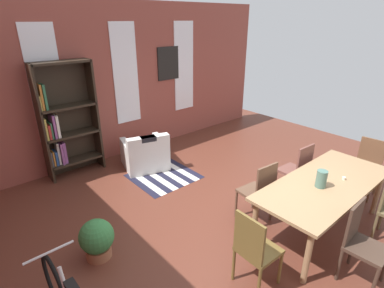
{
  "coord_description": "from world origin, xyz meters",
  "views": [
    {
      "loc": [
        -3.0,
        -2.12,
        2.77
      ],
      "look_at": [
        -0.07,
        1.27,
        0.87
      ],
      "focal_mm": 27.95,
      "sensor_mm": 36.0,
      "label": 1
    }
  ],
  "objects_px": {
    "dining_chair_head_left": "(255,248)",
    "dining_chair_head_right": "(367,166)",
    "potted_plant_by_shelf": "(97,239)",
    "dining_table": "(325,187)",
    "dining_chair_far_left": "(259,190)",
    "dining_chair_far_right": "(297,169)",
    "vase_on_table": "(321,179)",
    "bookshelf_tall": "(65,122)",
    "armchair_white": "(145,154)",
    "dining_chair_near_left": "(361,241)"
  },
  "relations": [
    {
      "from": "dining_chair_head_left",
      "to": "dining_chair_head_right",
      "type": "xyz_separation_m",
      "value": [
        2.95,
        0.0,
        0.0
      ]
    },
    {
      "from": "potted_plant_by_shelf",
      "to": "dining_table",
      "type": "bearing_deg",
      "value": -30.56
    },
    {
      "from": "dining_chair_far_left",
      "to": "dining_chair_head_left",
      "type": "relative_size",
      "value": 1.0
    },
    {
      "from": "dining_chair_far_right",
      "to": "dining_chair_far_left",
      "type": "relative_size",
      "value": 1.0
    },
    {
      "from": "dining_chair_head_left",
      "to": "vase_on_table",
      "type": "bearing_deg",
      "value": -0.1
    },
    {
      "from": "bookshelf_tall",
      "to": "dining_table",
      "type": "bearing_deg",
      "value": -62.96
    },
    {
      "from": "dining_table",
      "to": "vase_on_table",
      "type": "distance_m",
      "value": 0.26
    },
    {
      "from": "dining_table",
      "to": "dining_chair_head_right",
      "type": "distance_m",
      "value": 1.48
    },
    {
      "from": "dining_chair_head_left",
      "to": "armchair_white",
      "type": "distance_m",
      "value": 3.3
    },
    {
      "from": "armchair_white",
      "to": "potted_plant_by_shelf",
      "type": "height_order",
      "value": "armchair_white"
    },
    {
      "from": "dining_table",
      "to": "vase_on_table",
      "type": "bearing_deg",
      "value": 180.0
    },
    {
      "from": "bookshelf_tall",
      "to": "potted_plant_by_shelf",
      "type": "height_order",
      "value": "bookshelf_tall"
    },
    {
      "from": "dining_chair_near_left",
      "to": "vase_on_table",
      "type": "bearing_deg",
      "value": 64.6
    },
    {
      "from": "dining_chair_near_left",
      "to": "armchair_white",
      "type": "xyz_separation_m",
      "value": [
        -0.3,
        3.91,
        -0.23
      ]
    },
    {
      "from": "dining_chair_head_left",
      "to": "potted_plant_by_shelf",
      "type": "height_order",
      "value": "dining_chair_head_left"
    },
    {
      "from": "dining_chair_head_right",
      "to": "bookshelf_tall",
      "type": "height_order",
      "value": "bookshelf_tall"
    },
    {
      "from": "dining_chair_head_left",
      "to": "dining_chair_near_left",
      "type": "distance_m",
      "value": 1.2
    },
    {
      "from": "dining_table",
      "to": "bookshelf_tall",
      "type": "distance_m",
      "value": 4.42
    },
    {
      "from": "armchair_white",
      "to": "potted_plant_by_shelf",
      "type": "relative_size",
      "value": 1.89
    },
    {
      "from": "dining_chair_far_left",
      "to": "dining_chair_head_right",
      "type": "relative_size",
      "value": 1.0
    },
    {
      "from": "vase_on_table",
      "to": "armchair_white",
      "type": "distance_m",
      "value": 3.33
    },
    {
      "from": "dining_table",
      "to": "armchair_white",
      "type": "xyz_separation_m",
      "value": [
        -0.8,
        3.22,
        -0.4
      ]
    },
    {
      "from": "vase_on_table",
      "to": "bookshelf_tall",
      "type": "relative_size",
      "value": 0.11
    },
    {
      "from": "dining_table",
      "to": "dining_chair_head_left",
      "type": "xyz_separation_m",
      "value": [
        -1.47,
        0.0,
        -0.17
      ]
    },
    {
      "from": "dining_chair_far_right",
      "to": "dining_chair_head_left",
      "type": "xyz_separation_m",
      "value": [
        -1.96,
        -0.69,
        0.0
      ]
    },
    {
      "from": "dining_table",
      "to": "dining_chair_far_left",
      "type": "distance_m",
      "value": 0.87
    },
    {
      "from": "dining_chair_head_right",
      "to": "potted_plant_by_shelf",
      "type": "distance_m",
      "value": 4.33
    },
    {
      "from": "bookshelf_tall",
      "to": "armchair_white",
      "type": "height_order",
      "value": "bookshelf_tall"
    },
    {
      "from": "dining_chair_head_right",
      "to": "dining_chair_far_left",
      "type": "bearing_deg",
      "value": 160.9
    },
    {
      "from": "dining_chair_head_left",
      "to": "bookshelf_tall",
      "type": "bearing_deg",
      "value": 97.68
    },
    {
      "from": "dining_chair_far_right",
      "to": "dining_chair_near_left",
      "type": "distance_m",
      "value": 1.7
    },
    {
      "from": "dining_chair_head_right",
      "to": "dining_chair_near_left",
      "type": "xyz_separation_m",
      "value": [
        -1.97,
        -0.7,
        0.0
      ]
    },
    {
      "from": "dining_chair_near_left",
      "to": "dining_chair_head_right",
      "type": "bearing_deg",
      "value": 19.44
    },
    {
      "from": "dining_chair_head_left",
      "to": "armchair_white",
      "type": "bearing_deg",
      "value": 78.17
    },
    {
      "from": "dining_chair_near_left",
      "to": "potted_plant_by_shelf",
      "type": "height_order",
      "value": "dining_chair_near_left"
    },
    {
      "from": "dining_chair_far_left",
      "to": "dining_chair_head_right",
      "type": "distance_m",
      "value": 2.09
    },
    {
      "from": "dining_chair_near_left",
      "to": "armchair_white",
      "type": "bearing_deg",
      "value": 94.41
    },
    {
      "from": "dining_table",
      "to": "vase_on_table",
      "type": "height_order",
      "value": "vase_on_table"
    },
    {
      "from": "vase_on_table",
      "to": "bookshelf_tall",
      "type": "distance_m",
      "value": 4.33
    },
    {
      "from": "dining_chair_head_right",
      "to": "dining_chair_near_left",
      "type": "relative_size",
      "value": 1.0
    },
    {
      "from": "dining_chair_head_right",
      "to": "dining_chair_far_right",
      "type": "bearing_deg",
      "value": 145.19
    },
    {
      "from": "dining_chair_head_right",
      "to": "bookshelf_tall",
      "type": "bearing_deg",
      "value": 131.59
    },
    {
      "from": "dining_chair_far_left",
      "to": "potted_plant_by_shelf",
      "type": "bearing_deg",
      "value": 158.15
    },
    {
      "from": "dining_chair_head_left",
      "to": "dining_chair_far_right",
      "type": "bearing_deg",
      "value": 19.29
    },
    {
      "from": "dining_table",
      "to": "bookshelf_tall",
      "type": "relative_size",
      "value": 1.05
    },
    {
      "from": "dining_chair_far_left",
      "to": "dining_chair_head_left",
      "type": "height_order",
      "value": "same"
    },
    {
      "from": "dining_table",
      "to": "dining_chair_far_left",
      "type": "height_order",
      "value": "dining_chair_far_left"
    },
    {
      "from": "dining_chair_far_left",
      "to": "bookshelf_tall",
      "type": "bearing_deg",
      "value": 114.9
    },
    {
      "from": "dining_chair_head_right",
      "to": "dining_chair_near_left",
      "type": "height_order",
      "value": "same"
    },
    {
      "from": "dining_chair_head_left",
      "to": "dining_chair_near_left",
      "type": "xyz_separation_m",
      "value": [
        0.97,
        -0.69,
        0.0
      ]
    }
  ]
}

